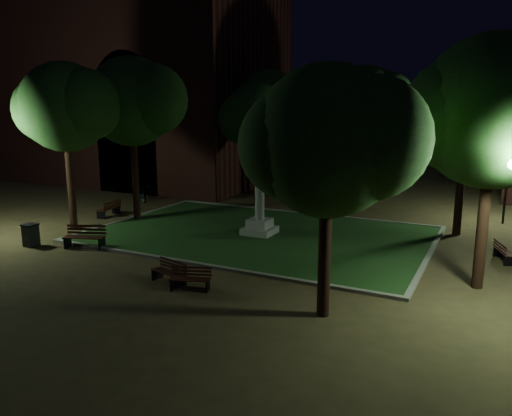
{
  "coord_description": "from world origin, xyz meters",
  "views": [
    {
      "loc": [
        9.93,
        -18.32,
        6.04
      ],
      "look_at": [
        0.31,
        1.0,
        1.52
      ],
      "focal_mm": 35.0,
      "sensor_mm": 36.0,
      "label": 1
    }
  ],
  "objects": [
    {
      "name": "ground",
      "position": [
        0.0,
        0.0,
        0.0
      ],
      "size": [
        80.0,
        80.0,
        0.0
      ],
      "primitive_type": "plane",
      "color": "#463821"
    },
    {
      "name": "lawn",
      "position": [
        0.0,
        2.0,
        0.04
      ],
      "size": [
        15.0,
        10.0,
        0.08
      ],
      "primitive_type": "cube",
      "color": "#1F4219",
      "rests_on": "ground"
    },
    {
      "name": "lawn_kerb",
      "position": [
        0.0,
        2.0,
        0.06
      ],
      "size": [
        15.4,
        10.4,
        0.12
      ],
      "color": "slate",
      "rests_on": "ground"
    },
    {
      "name": "monument",
      "position": [
        0.0,
        2.0,
        0.96
      ],
      "size": [
        1.4,
        1.4,
        3.2
      ],
      "color": "gray",
      "rests_on": "lawn"
    },
    {
      "name": "building_main",
      "position": [
        -15.86,
        13.79,
        7.38
      ],
      "size": [
        20.0,
        12.0,
        15.0
      ],
      "color": "#4C201C",
      "rests_on": "ground"
    },
    {
      "name": "tree_west",
      "position": [
        -8.73,
        -0.9,
        5.88
      ],
      "size": [
        5.19,
        4.24,
        8.01
      ],
      "color": "black",
      "rests_on": "ground"
    },
    {
      "name": "tree_north_wl",
      "position": [
        -3.14,
        8.25,
        5.26
      ],
      "size": [
        4.87,
        3.98,
        7.26
      ],
      "color": "black",
      "rests_on": "ground"
    },
    {
      "name": "tree_north_er",
      "position": [
        2.49,
        10.99,
        6.04
      ],
      "size": [
        5.37,
        4.38,
        8.24
      ],
      "color": "black",
      "rests_on": "ground"
    },
    {
      "name": "tree_ne",
      "position": [
        8.35,
        6.23,
        5.69
      ],
      "size": [
        5.39,
        4.4,
        7.89
      ],
      "color": "black",
      "rests_on": "ground"
    },
    {
      "name": "tree_east",
      "position": [
        9.62,
        -0.87,
        5.8
      ],
      "size": [
        5.97,
        4.88,
        8.24
      ],
      "color": "black",
      "rests_on": "ground"
    },
    {
      "name": "tree_se",
      "position": [
        5.71,
        -5.3,
        5.04
      ],
      "size": [
        5.17,
        4.22,
        7.16
      ],
      "color": "black",
      "rests_on": "ground"
    },
    {
      "name": "tree_nw",
      "position": [
        -11.01,
        8.82,
        6.3
      ],
      "size": [
        5.62,
        4.58,
        8.6
      ],
      "color": "black",
      "rests_on": "ground"
    },
    {
      "name": "tree_far_north",
      "position": [
        -3.75,
        11.31,
        6.09
      ],
      "size": [
        5.14,
        4.19,
        8.2
      ],
      "color": "black",
      "rests_on": "ground"
    },
    {
      "name": "tree_extra",
      "position": [
        -7.15,
        1.99,
        6.14
      ],
      "size": [
        5.55,
        4.53,
        8.41
      ],
      "color": "black",
      "rests_on": "ground"
    },
    {
      "name": "lamppost_nw",
      "position": [
        -11.11,
        8.62,
        2.99
      ],
      "size": [
        1.18,
        0.28,
        4.25
      ],
      "color": "black",
      "rests_on": "ground"
    },
    {
      "name": "lamppost_ne",
      "position": [
        10.18,
        9.69,
        3.1
      ],
      "size": [
        1.18,
        0.28,
        4.43
      ],
      "color": "black",
      "rests_on": "ground"
    },
    {
      "name": "bench_near_left",
      "position": [
        0.01,
        -5.05,
        0.36
      ],
      "size": [
        1.46,
        0.79,
        0.76
      ],
      "rotation": [
        0.0,
        0.0,
        -0.23
      ],
      "color": "black",
      "rests_on": "ground"
    },
    {
      "name": "bench_near_right",
      "position": [
        1.02,
        -5.29,
        0.35
      ],
      "size": [
        1.44,
        0.89,
        0.75
      ],
      "rotation": [
        0.0,
        0.0,
        0.33
      ],
      "color": "black",
      "rests_on": "ground"
    },
    {
      "name": "bench_west_near",
      "position": [
        -5.77,
        -3.17,
        0.45
      ],
      "size": [
        1.84,
        1.18,
        0.95
      ],
      "rotation": [
        0.0,
        0.0,
        0.36
      ],
      "color": "black",
      "rests_on": "ground"
    },
    {
      "name": "bench_left_side",
      "position": [
        -9.1,
        1.94,
        0.4
      ],
      "size": [
        0.7,
        1.58,
        0.84
      ],
      "rotation": [
        0.0,
        0.0,
        -1.46
      ],
      "color": "black",
      "rests_on": "ground"
    },
    {
      "name": "bench_right_side",
      "position": [
        10.27,
        2.71,
        0.35
      ],
      "size": [
        0.9,
        1.45,
        0.75
      ],
      "rotation": [
        0.0,
        0.0,
        1.91
      ],
      "color": "black",
      "rests_on": "ground"
    },
    {
      "name": "bench_far_side",
      "position": [
        1.73,
        8.15,
        0.42
      ],
      "size": [
        1.7,
        0.79,
        0.9
      ],
      "rotation": [
        0.0,
        0.0,
        3.0
      ],
      "color": "black",
      "rests_on": "ground"
    },
    {
      "name": "trash_bin",
      "position": [
        -8.02,
        -4.06,
        0.5
      ],
      "size": [
        0.58,
        0.58,
        0.98
      ],
      "color": "black",
      "rests_on": "ground"
    },
    {
      "name": "bicycle",
      "position": [
        -10.39,
        6.08,
        0.51
      ],
      "size": [
        2.03,
        1.56,
        1.02
      ],
      "primitive_type": "imported",
      "rotation": [
        0.0,
        0.0,
        1.05
      ],
      "color": "black",
      "rests_on": "ground"
    }
  ]
}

